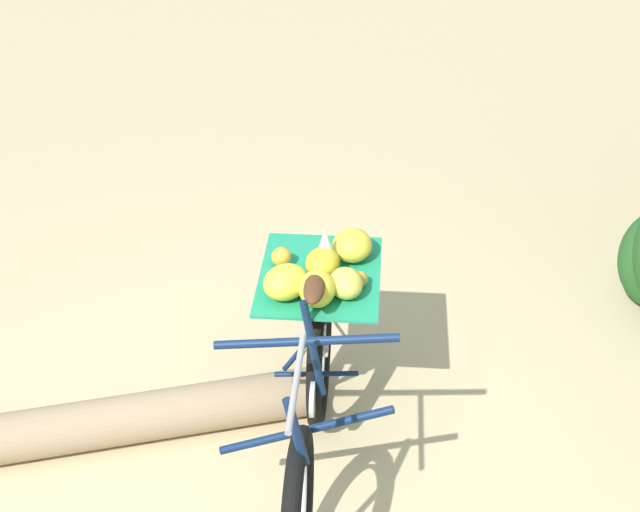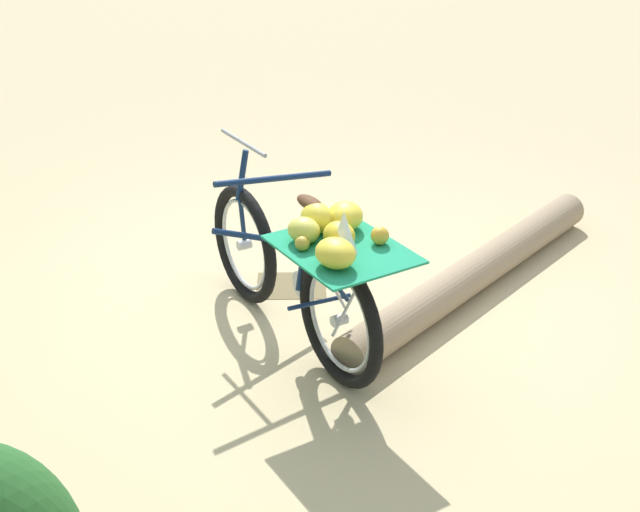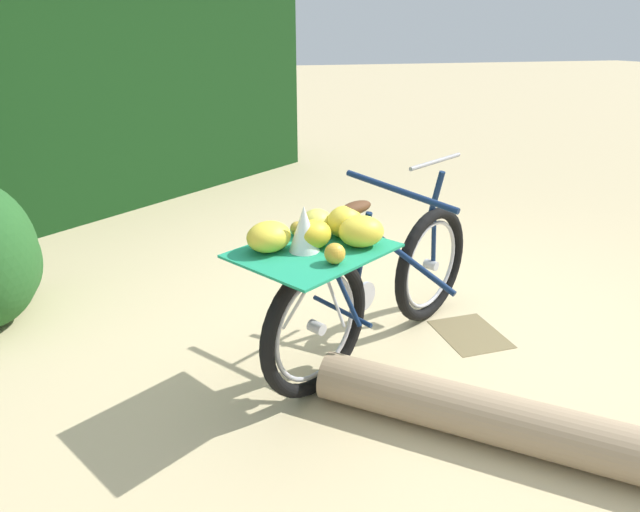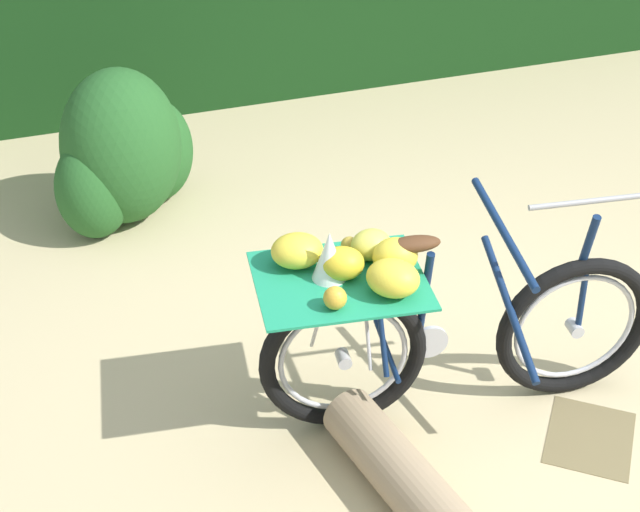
{
  "view_description": "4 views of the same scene",
  "coord_description": "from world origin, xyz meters",
  "views": [
    {
      "loc": [
        -1.77,
        2.18,
        3.14
      ],
      "look_at": [
        0.29,
        -0.71,
        0.9
      ],
      "focal_mm": 53.75,
      "sensor_mm": 36.0,
      "label": 1
    },
    {
      "loc": [
        0.14,
        -4.58,
        2.64
      ],
      "look_at": [
        0.2,
        -0.8,
        0.77
      ],
      "focal_mm": 49.3,
      "sensor_mm": 36.0,
      "label": 2
    },
    {
      "loc": [
        2.54,
        -1.37,
        1.69
      ],
      "look_at": [
        0.3,
        -0.7,
        0.74
      ],
      "focal_mm": 30.58,
      "sensor_mm": 36.0,
      "label": 3
    },
    {
      "loc": [
        3.26,
        0.22,
        2.97
      ],
      "look_at": [
        0.35,
        -0.8,
        0.9
      ],
      "focal_mm": 53.29,
      "sensor_mm": 36.0,
      "label": 4
    }
  ],
  "objects": [
    {
      "name": "bicycle",
      "position": [
        0.1,
        -0.39,
        0.51
      ],
      "size": [
        1.18,
        1.68,
        1.03
      ],
      "rotation": [
        0.0,
        0.0,
        2.11
      ],
      "color": "black",
      "rests_on": "ground_plane"
    },
    {
      "name": "fallen_log",
      "position": [
        1.2,
        0.29,
        0.12
      ],
      "size": [
        1.87,
        2.1,
        0.23
      ],
      "primitive_type": "cylinder",
      "rotation": [
        0.0,
        1.57,
        0.85
      ],
      "color": "#9E8466",
      "rests_on": "ground_plane"
    }
  ]
}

